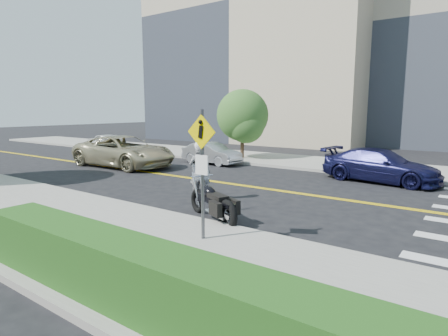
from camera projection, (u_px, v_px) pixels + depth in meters
ground_plane at (219, 182)px, 16.28m from camera, size 120.00×120.00×0.00m
sidewalk_near at (57, 222)px, 10.26m from camera, size 60.00×5.00×0.15m
sidewalk_far at (294, 161)px, 22.28m from camera, size 60.00×5.00×0.15m
building_left at (269, 15)px, 37.73m from camera, size 22.00×14.00×25.00m
hedge at (169, 289)px, 5.26m from camera, size 9.00×0.90×1.00m
pedestrian_sign at (202, 162)px, 8.49m from camera, size 0.78×0.08×3.00m
motorcyclist at (200, 171)px, 12.87m from camera, size 0.86×0.76×2.10m
motorcycle at (212, 194)px, 10.67m from camera, size 2.61×1.74×1.53m
suv at (124, 151)px, 20.60m from camera, size 6.16×2.95×1.70m
parked_car_white at (111, 144)px, 26.70m from camera, size 4.21×1.76×1.42m
parked_car_silver at (212, 153)px, 21.66m from camera, size 3.85×1.62×1.24m
parked_car_blue at (380, 166)px, 16.28m from camera, size 5.15×2.59×1.43m
tree_far_a at (242, 115)px, 23.03m from camera, size 3.19×3.19×4.36m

